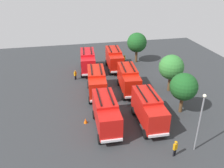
# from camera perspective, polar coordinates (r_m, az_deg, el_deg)

# --- Properties ---
(ground_plane) EXTENTS (54.77, 54.77, 0.00)m
(ground_plane) POSITION_cam_1_polar(r_m,az_deg,el_deg) (36.90, -0.00, -1.95)
(ground_plane) COLOR #2D3033
(fire_truck_0) EXTENTS (7.38, 3.25, 3.88)m
(fire_truck_0) POSITION_cam_1_polar(r_m,az_deg,el_deg) (43.74, -5.90, 5.63)
(fire_truck_0) COLOR red
(fire_truck_0) RESTS_ON ground
(fire_truck_1) EXTENTS (7.38, 3.26, 3.88)m
(fire_truck_1) POSITION_cam_1_polar(r_m,az_deg,el_deg) (35.34, -3.75, 0.57)
(fire_truck_1) COLOR red
(fire_truck_1) RESTS_ON ground
(fire_truck_2) EXTENTS (7.26, 2.90, 3.88)m
(fire_truck_2) POSITION_cam_1_polar(r_m,az_deg,el_deg) (27.86, -1.44, -6.98)
(fire_truck_2) COLOR red
(fire_truck_2) RESTS_ON ground
(fire_truck_3) EXTENTS (7.34, 3.13, 3.88)m
(fire_truck_3) POSITION_cam_1_polar(r_m,az_deg,el_deg) (44.68, 0.55, 6.22)
(fire_truck_3) COLOR red
(fire_truck_3) RESTS_ON ground
(fire_truck_4) EXTENTS (7.38, 3.24, 3.88)m
(fire_truck_4) POSITION_cam_1_polar(r_m,az_deg,el_deg) (36.29, 4.04, 1.27)
(fire_truck_4) COLOR red
(fire_truck_4) RESTS_ON ground
(fire_truck_5) EXTENTS (7.25, 2.88, 3.88)m
(fire_truck_5) POSITION_cam_1_polar(r_m,az_deg,el_deg) (28.94, 8.91, -5.95)
(fire_truck_5) COLOR red
(fire_truck_5) RESTS_ON ground
(firefighter_0) EXTENTS (0.36, 0.47, 1.81)m
(firefighter_0) POSITION_cam_1_polar(r_m,az_deg,el_deg) (25.55, 15.10, -14.77)
(firefighter_0) COLOR black
(firefighter_0) RESTS_ON ground
(firefighter_1) EXTENTS (0.48, 0.43, 1.78)m
(firefighter_1) POSITION_cam_1_polar(r_m,az_deg,el_deg) (47.83, 2.99, 6.09)
(firefighter_1) COLOR black
(firefighter_1) RESTS_ON ground
(firefighter_2) EXTENTS (0.45, 0.48, 1.61)m
(firefighter_2) POSITION_cam_1_polar(r_m,az_deg,el_deg) (41.20, -8.90, 2.23)
(firefighter_2) COLOR black
(firefighter_2) RESTS_ON ground
(tree_0) EXTENTS (3.94, 3.94, 6.10)m
(tree_0) POSITION_cam_1_polar(r_m,az_deg,el_deg) (48.04, 6.07, 9.96)
(tree_0) COLOR brown
(tree_0) RESTS_ON ground
(tree_1) EXTENTS (3.80, 3.80, 5.89)m
(tree_1) POSITION_cam_1_polar(r_m,az_deg,el_deg) (36.81, 14.20, 3.95)
(tree_1) COLOR brown
(tree_1) RESTS_ON ground
(tree_2) EXTENTS (3.60, 3.60, 5.58)m
(tree_2) POSITION_cam_1_polar(r_m,az_deg,el_deg) (31.54, 17.03, -0.68)
(tree_2) COLOR brown
(tree_2) RESTS_ON ground
(traffic_cone_0) EXTENTS (0.47, 0.47, 0.67)m
(traffic_cone_0) POSITION_cam_1_polar(r_m,az_deg,el_deg) (29.86, -6.44, -8.86)
(traffic_cone_0) COLOR #F2600C
(traffic_cone_0) RESTS_ON ground
(traffic_cone_1) EXTENTS (0.43, 0.43, 0.61)m
(traffic_cone_1) POSITION_cam_1_polar(r_m,az_deg,el_deg) (41.18, 2.15, 1.63)
(traffic_cone_1) COLOR #F2600C
(traffic_cone_1) RESTS_ON ground
(lamppost) EXTENTS (0.36, 0.36, 6.74)m
(lamppost) POSITION_cam_1_polar(r_m,az_deg,el_deg) (25.26, 20.62, -7.92)
(lamppost) COLOR slate
(lamppost) RESTS_ON ground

